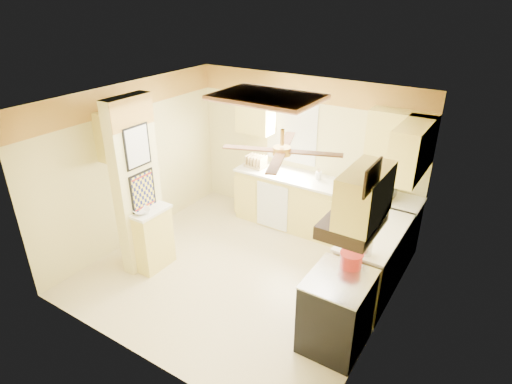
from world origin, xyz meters
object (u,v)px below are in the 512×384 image
Objects in this scene: dutch_oven at (351,259)px; bowl at (142,211)px; kettle at (367,247)px; stove at (336,311)px; microwave at (377,187)px.

bowl is at bearing -171.96° from dutch_oven.
kettle reaches higher than bowl.
stove is 0.81m from kettle.
microwave is (-0.31, 2.12, 0.62)m from stove.
dutch_oven reaches higher than stove.
kettle reaches higher than dutch_oven.
microwave reaches higher than stove.
stove is at bearing -98.85° from kettle.
dutch_oven is at bearing 8.04° from bowl.
bowl is at bearing 43.33° from microwave.
stove is at bearing -92.56° from dutch_oven.
bowl is 3.01m from kettle.
bowl is 1.13× the size of kettle.
bowl is (-2.84, -0.13, 0.51)m from stove.
microwave reaches higher than bowl.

